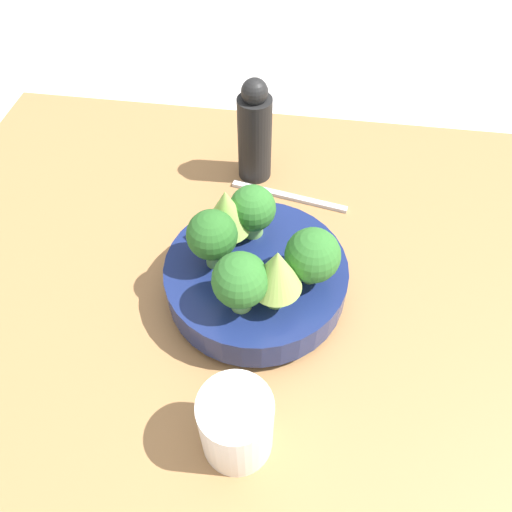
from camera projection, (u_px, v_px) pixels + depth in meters
ground_plane at (271, 304)px, 0.71m from camera, size 6.00×6.00×0.00m
table at (271, 295)px, 0.69m from camera, size 1.07×0.78×0.04m
bowl at (256, 278)px, 0.64m from camera, size 0.23×0.23×0.06m
broccoli_floret_right at (212, 236)px, 0.58m from camera, size 0.06×0.06×0.08m
broccoli_floret_left at (313, 256)px, 0.57m from camera, size 0.07×0.07×0.08m
broccoli_floret_back at (240, 281)px, 0.55m from camera, size 0.06×0.06×0.08m
broccoli_floret_front at (252, 210)px, 0.62m from camera, size 0.06×0.06×0.07m
romanesco_piece_far at (277, 272)px, 0.54m from camera, size 0.06×0.06×0.09m
romanesco_piece_near at (226, 211)px, 0.60m from camera, size 0.06×0.06×0.09m
cup at (236, 425)px, 0.51m from camera, size 0.08×0.08×0.10m
pepper_mill at (255, 133)px, 0.76m from camera, size 0.05×0.05×0.17m
fork at (289, 196)px, 0.78m from camera, size 0.18×0.04×0.01m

